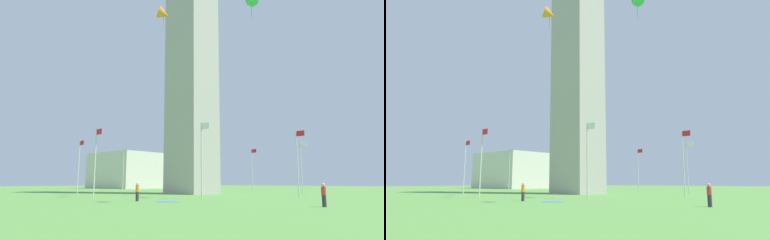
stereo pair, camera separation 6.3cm
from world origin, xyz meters
The scene contains 16 objects.
ground_plane centered at (0.00, 0.00, 0.00)m, with size 260.00×260.00×0.00m, color #548C3D.
obelisk_monument centered at (0.00, 0.00, 27.26)m, with size 6.00×6.00×54.53m.
flagpole_n centered at (16.65, 0.00, 4.29)m, with size 1.12×0.14×7.81m.
flagpole_ne centered at (11.79, 11.73, 4.29)m, with size 1.12×0.14×7.81m.
flagpole_e centered at (0.06, 16.59, 4.29)m, with size 1.12×0.14×7.81m.
flagpole_se centered at (-11.67, 11.73, 4.29)m, with size 1.12×0.14×7.81m.
flagpole_s centered at (-16.52, 0.00, 4.29)m, with size 1.12×0.14×7.81m.
flagpole_sw centered at (-11.67, -11.73, 4.29)m, with size 1.12×0.14×7.81m.
flagpole_w centered at (0.06, -16.59, 4.29)m, with size 1.12×0.14×7.81m.
flagpole_nw centered at (11.79, -11.73, 4.29)m, with size 1.12×0.14×7.81m.
person_orange_shirt centered at (9.81, -18.41, 0.83)m, with size 0.32×0.32×1.68m.
person_red_shirt centered at (25.22, -14.76, 0.80)m, with size 0.32×0.32×1.61m.
kite_green_delta centered at (16.02, -8.18, 21.43)m, with size 2.07×2.29×3.02m.
kite_orange_delta centered at (7.78, -13.61, 20.48)m, with size 2.11×2.16×2.80m.
distant_building centered at (-45.83, 24.13, 4.89)m, with size 18.59×16.00×9.79m.
picnic_blanket_near_first_person centered at (12.60, -17.44, 0.01)m, with size 1.80×1.40×0.01m, color blue.
Camera 1 is at (34.67, -38.99, 1.66)m, focal length 32.63 mm.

